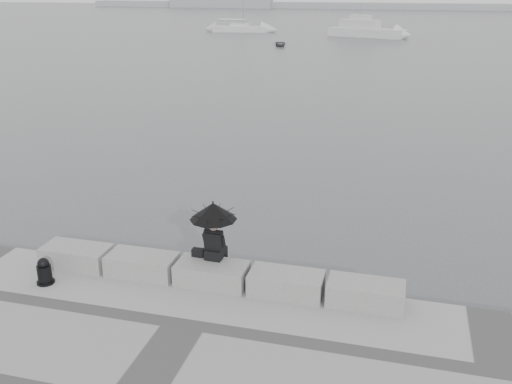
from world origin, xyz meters
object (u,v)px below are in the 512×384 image
(seated_person, at_px, (213,219))
(dinghy, at_px, (280,44))
(mooring_bollard, at_px, (45,273))
(motor_cruiser, at_px, (367,30))
(sailboat_left, at_px, (240,28))

(seated_person, bearing_deg, dinghy, 103.22)
(seated_person, height_order, mooring_bollard, seated_person)
(dinghy, bearing_deg, seated_person, -94.42)
(motor_cruiser, bearing_deg, mooring_bollard, -72.20)
(mooring_bollard, bearing_deg, dinghy, 97.23)
(mooring_bollard, height_order, dinghy, mooring_bollard)
(motor_cruiser, height_order, dinghy, motor_cruiser)
(mooring_bollard, bearing_deg, motor_cruiser, 88.72)
(sailboat_left, bearing_deg, motor_cruiser, -18.23)
(motor_cruiser, bearing_deg, dinghy, -102.16)
(seated_person, xyz_separation_m, sailboat_left, (-20.73, 72.45, -1.46))
(motor_cruiser, relative_size, dinghy, 3.74)
(seated_person, bearing_deg, sailboat_left, 108.11)
(sailboat_left, bearing_deg, mooring_bollard, -84.40)
(dinghy, bearing_deg, mooring_bollard, -98.26)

